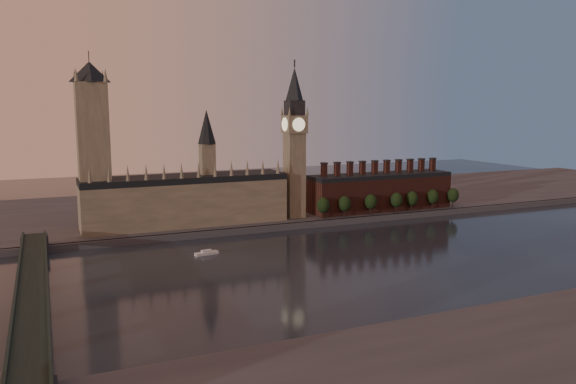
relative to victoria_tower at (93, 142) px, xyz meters
name	(u,v)px	position (x,y,z in m)	size (l,w,h in m)	color
ground	(365,264)	(120.00, -115.00, -59.09)	(900.00, 900.00, 0.00)	black
north_bank	(248,205)	(120.00, 63.04, -57.09)	(900.00, 182.00, 4.00)	#4B4B50
palace_of_westminster	(187,197)	(55.59, -0.09, -37.46)	(130.00, 30.30, 74.00)	gray
victoria_tower	(93,142)	(0.00, 0.00, 0.00)	(24.00, 24.00, 108.00)	gray
big_ben	(294,141)	(130.00, -5.00, -2.26)	(15.00, 15.00, 107.00)	gray
chimney_block	(380,191)	(200.00, -5.00, -41.27)	(110.00, 25.00, 37.00)	#4E241E
embankment_tree_0	(323,205)	(144.88, -19.90, -45.62)	(8.60, 8.60, 14.88)	black
embankment_tree_1	(345,204)	(161.18, -20.54, -45.62)	(8.60, 8.60, 14.88)	black
embankment_tree_2	(371,202)	(182.26, -20.63, -45.62)	(8.60, 8.60, 14.88)	black
embankment_tree_3	(396,200)	(203.44, -21.26, -45.62)	(8.60, 8.60, 14.88)	black
embankment_tree_4	(412,198)	(217.45, -20.62, -45.62)	(8.60, 8.60, 14.88)	black
embankment_tree_5	(433,197)	(236.83, -19.59, -45.62)	(8.60, 8.60, 14.88)	black
embankment_tree_6	(453,195)	(255.36, -20.20, -45.62)	(8.60, 8.60, 14.88)	black
westminster_bridge	(33,290)	(-35.00, -117.70, -51.65)	(14.00, 200.00, 11.55)	black
river_boat	(207,253)	(50.40, -65.26, -58.09)	(13.40, 5.68, 2.60)	silver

